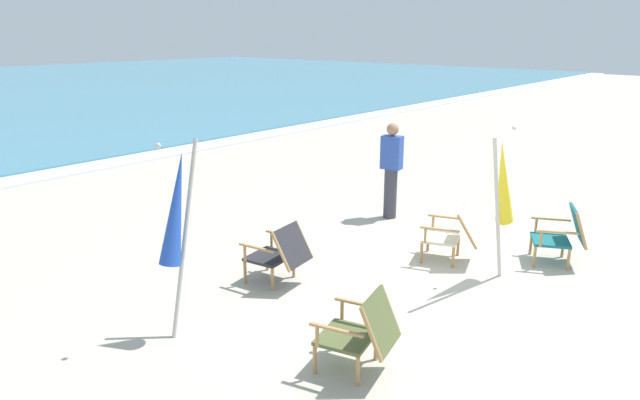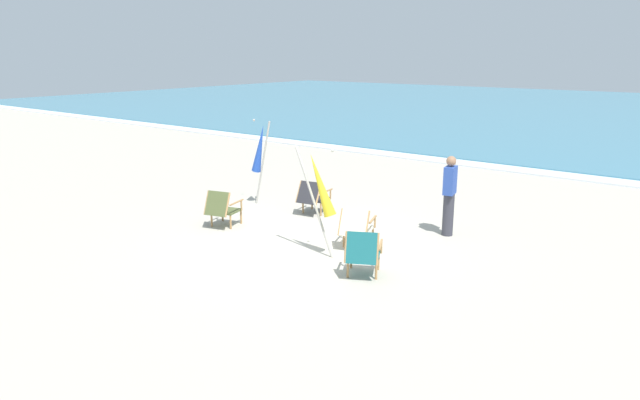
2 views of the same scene
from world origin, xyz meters
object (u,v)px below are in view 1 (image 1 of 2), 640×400
beach_chair_back_right (362,330)px  beach_chair_back_left (454,233)px  beach_chair_far_center (280,252)px  beach_chair_front_left (563,234)px  umbrella_furled_yellow (503,184)px  person_near_chairs (391,170)px  umbrella_furled_blue (176,210)px

beach_chair_back_right → beach_chair_back_left: (2.98, 0.65, -0.01)m
beach_chair_back_right → beach_chair_far_center: 2.16m
beach_chair_front_left → beach_chair_far_center: bearing=140.4°
umbrella_furled_yellow → person_near_chairs: 2.88m
umbrella_furled_blue → umbrella_furled_yellow: 3.87m
umbrella_furled_yellow → person_near_chairs: bearing=61.9°
beach_chair_front_left → person_near_chairs: size_ratio=0.53×
beach_chair_front_left → person_near_chairs: person_near_chairs is taller
umbrella_furled_yellow → beach_chair_far_center: bearing=131.0°
beach_chair_front_left → umbrella_furled_blue: umbrella_furled_blue is taller
beach_chair_far_center → beach_chair_front_left: (2.99, -2.48, 0.01)m
beach_chair_far_center → beach_chair_front_left: size_ratio=0.97×
person_near_chairs → beach_chair_front_left: bearing=-92.7°
beach_chair_back_left → umbrella_furled_blue: size_ratio=0.44×
beach_chair_back_left → umbrella_furled_yellow: size_ratio=0.46×
beach_chair_front_left → beach_chair_back_right: bearing=172.4°
umbrella_furled_blue → umbrella_furled_yellow: (3.33, -1.97, -0.06)m
beach_chair_far_center → beach_chair_front_left: 3.88m
beach_chair_far_center → person_near_chairs: bearing=8.1°
beach_chair_front_left → beach_chair_back_left: bearing=127.9°
beach_chair_back_right → umbrella_furled_blue: (-0.64, 1.87, 0.93)m
beach_chair_far_center → beach_chair_back_left: size_ratio=0.91×
beach_chair_far_center → beach_chair_back_left: (2.08, -1.31, -0.00)m
beach_chair_back_right → beach_chair_back_left: size_ratio=0.90×
beach_chair_far_center → beach_chair_back_right: bearing=-114.7°
beach_chair_back_right → umbrella_furled_yellow: bearing=-2.2°
beach_chair_back_left → umbrella_furled_yellow: (-0.29, -0.75, 0.88)m
beach_chair_back_left → person_near_chairs: 2.09m
beach_chair_back_right → beach_chair_front_left: 3.93m
beach_chair_far_center → umbrella_furled_blue: 1.80m
umbrella_furled_blue → beach_chair_back_right: bearing=-71.1°
beach_chair_front_left → person_near_chairs: 2.95m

